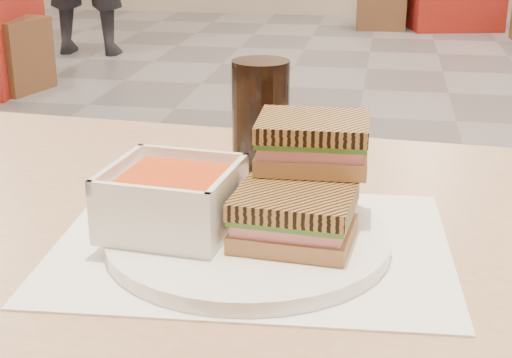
% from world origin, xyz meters
% --- Properties ---
extents(main_table, '(1.25, 0.79, 0.75)m').
position_xyz_m(main_table, '(0.02, -1.96, 0.64)').
color(main_table, tan).
rests_on(main_table, ground).
extents(tray_liner, '(0.40, 0.32, 0.00)m').
position_xyz_m(tray_liner, '(0.01, -2.00, 0.75)').
color(tray_liner, white).
rests_on(tray_liner, main_table).
extents(plate, '(0.28, 0.28, 0.01)m').
position_xyz_m(plate, '(0.00, -2.01, 0.76)').
color(plate, white).
rests_on(plate, tray_liner).
extents(soup_bowl, '(0.13, 0.13, 0.06)m').
position_xyz_m(soup_bowl, '(-0.07, -2.01, 0.80)').
color(soup_bowl, white).
rests_on(soup_bowl, plate).
extents(panini_lower, '(0.12, 0.10, 0.05)m').
position_xyz_m(panini_lower, '(0.05, -2.02, 0.79)').
color(panini_lower, '#AA7949').
rests_on(panini_lower, plate).
extents(panini_upper, '(0.11, 0.10, 0.05)m').
position_xyz_m(panini_upper, '(0.06, -1.94, 0.84)').
color(panini_upper, '#AA7949').
rests_on(panini_upper, panini_lower).
extents(cola_glass, '(0.07, 0.07, 0.15)m').
position_xyz_m(cola_glass, '(-0.02, -1.81, 0.82)').
color(cola_glass, black).
rests_on(cola_glass, main_table).
extents(bg_chair_0r, '(0.46, 0.46, 0.43)m').
position_xyz_m(bg_chair_0r, '(-2.08, 1.52, 0.21)').
color(bg_chair_0r, brown).
rests_on(bg_chair_0r, ground).
extents(bg_chair_2l, '(0.44, 0.44, 0.47)m').
position_xyz_m(bg_chair_2l, '(0.05, 4.30, 0.24)').
color(bg_chair_2l, brown).
rests_on(bg_chair_2l, ground).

